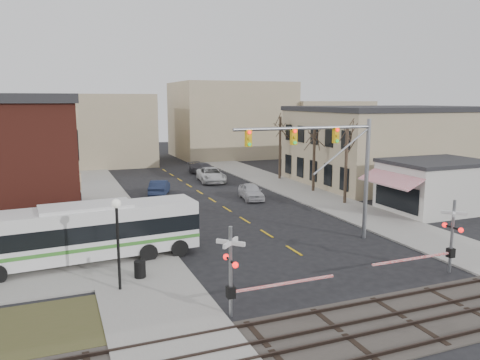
% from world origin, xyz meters
% --- Properties ---
extents(ground, '(160.00, 160.00, 0.00)m').
position_xyz_m(ground, '(0.00, 0.00, 0.00)').
color(ground, black).
rests_on(ground, ground).
extents(sidewalk_west, '(5.00, 60.00, 0.12)m').
position_xyz_m(sidewalk_west, '(-9.50, 20.00, 0.06)').
color(sidewalk_west, gray).
rests_on(sidewalk_west, ground).
extents(sidewalk_east, '(5.00, 60.00, 0.12)m').
position_xyz_m(sidewalk_east, '(9.50, 20.00, 0.06)').
color(sidewalk_east, gray).
rests_on(sidewalk_east, ground).
extents(ballast_strip, '(160.00, 5.00, 0.06)m').
position_xyz_m(ballast_strip, '(0.00, -8.00, 0.03)').
color(ballast_strip, '#332D28').
rests_on(ballast_strip, ground).
extents(rail_tracks, '(160.00, 3.91, 0.14)m').
position_xyz_m(rail_tracks, '(0.00, -8.00, 0.12)').
color(rail_tracks, '#2D231E').
rests_on(rail_tracks, ground).
extents(tan_building, '(20.30, 15.30, 8.50)m').
position_xyz_m(tan_building, '(22.00, 20.00, 4.26)').
color(tan_building, tan).
rests_on(tan_building, ground).
extents(awning_shop, '(9.74, 6.20, 4.30)m').
position_xyz_m(awning_shop, '(15.97, 7.00, 2.16)').
color(awning_shop, beige).
rests_on(awning_shop, ground).
extents(tree_east_a, '(0.28, 0.28, 6.75)m').
position_xyz_m(tree_east_a, '(10.50, 12.00, 3.50)').
color(tree_east_a, '#382B21').
rests_on(tree_east_a, sidewalk_east).
extents(tree_east_b, '(0.28, 0.28, 6.30)m').
position_xyz_m(tree_east_b, '(10.80, 18.00, 3.27)').
color(tree_east_b, '#382B21').
rests_on(tree_east_b, sidewalk_east).
extents(tree_east_c, '(0.28, 0.28, 7.20)m').
position_xyz_m(tree_east_c, '(11.00, 26.00, 3.72)').
color(tree_east_c, '#382B21').
rests_on(tree_east_c, sidewalk_east).
extents(transit_bus, '(12.69, 3.64, 3.22)m').
position_xyz_m(transit_bus, '(-11.93, 4.48, 1.82)').
color(transit_bus, silver).
rests_on(transit_bus, ground).
extents(traffic_signal_mast, '(9.59, 0.30, 8.00)m').
position_xyz_m(traffic_signal_mast, '(3.04, 2.69, 5.72)').
color(traffic_signal_mast, gray).
rests_on(traffic_signal_mast, ground).
extents(rr_crossing_west, '(5.60, 1.36, 4.00)m').
position_xyz_m(rr_crossing_west, '(-6.34, -4.87, 1.97)').
color(rr_crossing_west, gray).
rests_on(rr_crossing_west, ground).
extents(rr_crossing_east, '(5.60, 1.36, 4.00)m').
position_xyz_m(rr_crossing_east, '(5.63, -4.37, 1.97)').
color(rr_crossing_east, gray).
rests_on(rr_crossing_east, ground).
extents(street_lamp, '(0.44, 0.44, 4.49)m').
position_xyz_m(street_lamp, '(-10.84, -0.40, 3.31)').
color(street_lamp, black).
rests_on(street_lamp, sidewalk_west).
extents(trash_bin, '(0.60, 0.60, 0.87)m').
position_xyz_m(trash_bin, '(-9.66, 0.81, 0.56)').
color(trash_bin, black).
rests_on(trash_bin, sidewalk_west).
extents(car_a, '(2.36, 4.55, 1.48)m').
position_xyz_m(car_a, '(3.50, 16.97, 0.74)').
color(car_a, '#ABAAAF').
rests_on(car_a, ground).
extents(car_b, '(3.03, 4.82, 1.50)m').
position_xyz_m(car_b, '(-4.05, 22.17, 0.75)').
color(car_b, '#161E37').
rests_on(car_b, ground).
extents(car_c, '(3.35, 6.05, 1.60)m').
position_xyz_m(car_c, '(3.01, 27.37, 0.80)').
color(car_c, silver).
rests_on(car_c, ground).
extents(car_d, '(3.39, 5.37, 1.45)m').
position_xyz_m(car_d, '(3.77, 32.57, 0.73)').
color(car_d, '#49484E').
rests_on(car_d, ground).
extents(pedestrian_near, '(0.55, 0.66, 1.54)m').
position_xyz_m(pedestrian_near, '(-9.54, 4.58, 0.89)').
color(pedestrian_near, '#504140').
rests_on(pedestrian_near, sidewalk_west).
extents(pedestrian_far, '(0.83, 0.93, 1.58)m').
position_xyz_m(pedestrian_far, '(-9.42, 6.49, 0.91)').
color(pedestrian_far, '#343B5C').
rests_on(pedestrian_far, sidewalk_west).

